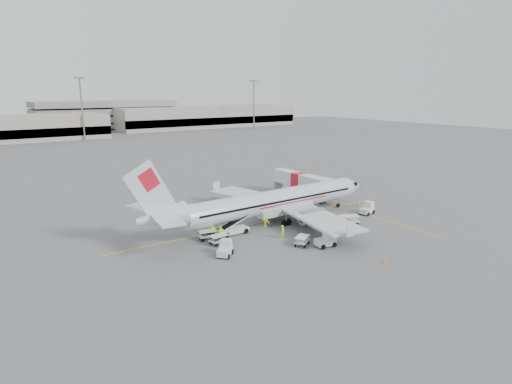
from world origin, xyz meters
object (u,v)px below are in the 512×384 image
Objects in this scene: tug_fore at (367,208)px; tug_aft at (225,249)px; aircraft at (276,186)px; jet_bridge at (299,185)px; belt_loader at (233,223)px; tug_mid at (325,239)px.

tug_fore reaches higher than tug_aft.
aircraft is 14.62m from tug_aft.
jet_bridge is (12.02, 9.15, -3.02)m from aircraft.
tug_aft is at bearing -146.53° from jet_bridge.
tug_aft is (-4.67, -5.72, -0.54)m from belt_loader.
tug_mid is at bearing -63.30° from tug_aft.
belt_loader is 7.40m from tug_aft.
aircraft reaches higher than tug_mid.
tug_mid is 11.78m from tug_aft.
belt_loader is at bearing 129.86° from tug_mid.
tug_aft is (-12.25, -6.79, -4.20)m from aircraft.
aircraft is 11.76m from tug_mid.
jet_bridge is 3.00× the size of belt_loader.
tug_fore is at bearing 30.68° from tug_mid.
tug_aft is (-11.02, 4.15, -0.06)m from tug_mid.
belt_loader is (-7.58, -1.07, -3.65)m from aircraft.
aircraft is 15.86× the size of tug_fore.
jet_bridge reaches higher than belt_loader.
tug_mid is at bearing -169.75° from tug_fore.
aircraft is 14.54m from tug_fore.
belt_loader is 11.75m from tug_mid.
tug_mid is (6.35, -9.88, -0.49)m from belt_loader.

